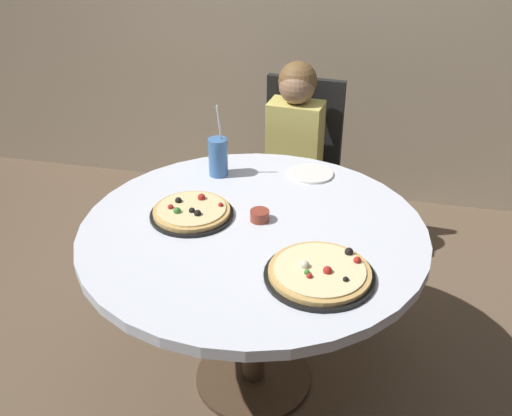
{
  "coord_description": "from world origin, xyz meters",
  "views": [
    {
      "loc": [
        0.4,
        -1.71,
        1.86
      ],
      "look_at": [
        0.0,
        0.05,
        0.8
      ],
      "focal_mm": 40.98,
      "sensor_mm": 36.0,
      "label": 1
    }
  ],
  "objects_px": {
    "diner_child": "(290,185)",
    "sauce_bowl": "(260,216)",
    "chair_wooden": "(299,161)",
    "soda_cup": "(218,157)",
    "plate_small": "(312,174)",
    "dining_table": "(253,249)",
    "pizza_veggie": "(192,212)",
    "pizza_cheese": "(320,273)"
  },
  "relations": [
    {
      "from": "diner_child",
      "to": "sauce_bowl",
      "type": "relative_size",
      "value": 15.46
    },
    {
      "from": "chair_wooden",
      "to": "sauce_bowl",
      "type": "xyz_separation_m",
      "value": [
        0.01,
        -0.97,
        0.24
      ]
    },
    {
      "from": "soda_cup",
      "to": "plate_small",
      "type": "xyz_separation_m",
      "value": [
        0.38,
        0.09,
        -0.08
      ]
    },
    {
      "from": "dining_table",
      "to": "chair_wooden",
      "type": "xyz_separation_m",
      "value": [
        0.01,
        1.02,
        -0.13
      ]
    },
    {
      "from": "chair_wooden",
      "to": "plate_small",
      "type": "relative_size",
      "value": 5.28
    },
    {
      "from": "dining_table",
      "to": "pizza_veggie",
      "type": "xyz_separation_m",
      "value": [
        -0.24,
        0.03,
        0.11
      ]
    },
    {
      "from": "diner_child",
      "to": "soda_cup",
      "type": "bearing_deg",
      "value": -115.66
    },
    {
      "from": "soda_cup",
      "to": "sauce_bowl",
      "type": "xyz_separation_m",
      "value": [
        0.25,
        -0.32,
        -0.06
      ]
    },
    {
      "from": "dining_table",
      "to": "sauce_bowl",
      "type": "relative_size",
      "value": 17.7
    },
    {
      "from": "diner_child",
      "to": "sauce_bowl",
      "type": "height_order",
      "value": "diner_child"
    },
    {
      "from": "soda_cup",
      "to": "sauce_bowl",
      "type": "distance_m",
      "value": 0.41
    },
    {
      "from": "pizza_veggie",
      "to": "pizza_cheese",
      "type": "bearing_deg",
      "value": -27.76
    },
    {
      "from": "sauce_bowl",
      "to": "plate_small",
      "type": "relative_size",
      "value": 0.39
    },
    {
      "from": "pizza_veggie",
      "to": "sauce_bowl",
      "type": "xyz_separation_m",
      "value": [
        0.25,
        0.02,
        0.0
      ]
    },
    {
      "from": "diner_child",
      "to": "plate_small",
      "type": "relative_size",
      "value": 6.01
    },
    {
      "from": "dining_table",
      "to": "plate_small",
      "type": "distance_m",
      "value": 0.49
    },
    {
      "from": "dining_table",
      "to": "plate_small",
      "type": "relative_size",
      "value": 6.88
    },
    {
      "from": "dining_table",
      "to": "pizza_veggie",
      "type": "bearing_deg",
      "value": 173.71
    },
    {
      "from": "diner_child",
      "to": "soda_cup",
      "type": "distance_m",
      "value": 0.63
    },
    {
      "from": "chair_wooden",
      "to": "pizza_veggie",
      "type": "bearing_deg",
      "value": -103.79
    },
    {
      "from": "pizza_veggie",
      "to": "soda_cup",
      "type": "distance_m",
      "value": 0.35
    },
    {
      "from": "diner_child",
      "to": "pizza_cheese",
      "type": "bearing_deg",
      "value": -75.64
    },
    {
      "from": "soda_cup",
      "to": "sauce_bowl",
      "type": "relative_size",
      "value": 4.39
    },
    {
      "from": "chair_wooden",
      "to": "pizza_cheese",
      "type": "relative_size",
      "value": 2.72
    },
    {
      "from": "pizza_cheese",
      "to": "soda_cup",
      "type": "xyz_separation_m",
      "value": [
        -0.5,
        0.61,
        0.06
      ]
    },
    {
      "from": "chair_wooden",
      "to": "pizza_cheese",
      "type": "bearing_deg",
      "value": -78.27
    },
    {
      "from": "dining_table",
      "to": "soda_cup",
      "type": "distance_m",
      "value": 0.47
    },
    {
      "from": "chair_wooden",
      "to": "soda_cup",
      "type": "height_order",
      "value": "soda_cup"
    },
    {
      "from": "diner_child",
      "to": "soda_cup",
      "type": "height_order",
      "value": "diner_child"
    },
    {
      "from": "chair_wooden",
      "to": "pizza_veggie",
      "type": "xyz_separation_m",
      "value": [
        -0.24,
        -0.99,
        0.24
      ]
    },
    {
      "from": "pizza_cheese",
      "to": "sauce_bowl",
      "type": "xyz_separation_m",
      "value": [
        -0.26,
        0.29,
        0.0
      ]
    },
    {
      "from": "diner_child",
      "to": "plate_small",
      "type": "distance_m",
      "value": 0.49
    },
    {
      "from": "chair_wooden",
      "to": "sauce_bowl",
      "type": "bearing_deg",
      "value": -89.67
    },
    {
      "from": "soda_cup",
      "to": "sauce_bowl",
      "type": "height_order",
      "value": "soda_cup"
    },
    {
      "from": "chair_wooden",
      "to": "soda_cup",
      "type": "xyz_separation_m",
      "value": [
        -0.24,
        -0.65,
        0.3
      ]
    },
    {
      "from": "sauce_bowl",
      "to": "soda_cup",
      "type": "bearing_deg",
      "value": 127.63
    },
    {
      "from": "chair_wooden",
      "to": "pizza_cheese",
      "type": "height_order",
      "value": "chair_wooden"
    },
    {
      "from": "chair_wooden",
      "to": "pizza_veggie",
      "type": "distance_m",
      "value": 1.05
    },
    {
      "from": "soda_cup",
      "to": "plate_small",
      "type": "height_order",
      "value": "soda_cup"
    },
    {
      "from": "dining_table",
      "to": "diner_child",
      "type": "height_order",
      "value": "diner_child"
    },
    {
      "from": "chair_wooden",
      "to": "diner_child",
      "type": "bearing_deg",
      "value": -94.54
    },
    {
      "from": "diner_child",
      "to": "pizza_veggie",
      "type": "relative_size",
      "value": 3.52
    }
  ]
}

